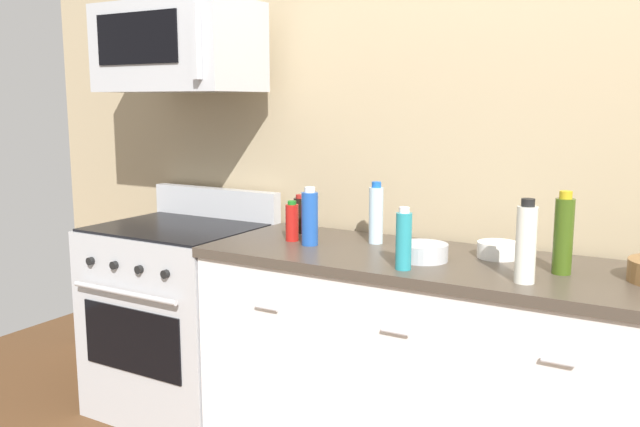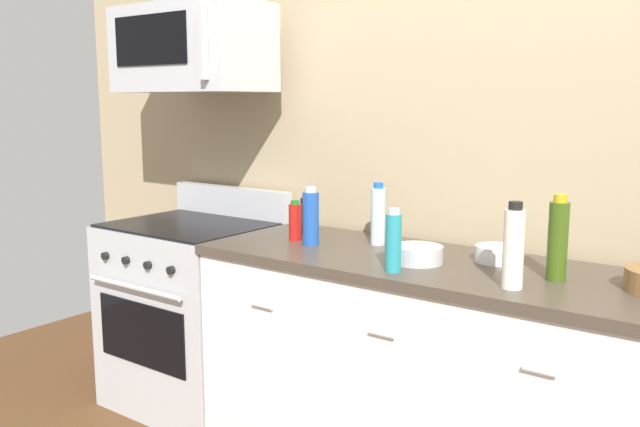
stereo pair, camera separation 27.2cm
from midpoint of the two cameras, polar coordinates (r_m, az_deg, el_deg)
back_wall at (r=2.81m, az=20.92°, el=5.65°), size 5.44×0.10×2.70m
counter_unit at (r=2.63m, az=17.25°, el=-14.45°), size 2.35×0.66×0.92m
range_oven at (r=3.41m, az=-8.41°, el=-8.34°), size 0.76×0.69×1.07m
microwave at (r=3.29m, az=-8.40°, el=13.63°), size 0.74×0.44×0.40m
bottle_soy_sauce_dark at (r=3.03m, az=1.43°, el=-0.11°), size 0.06×0.06×0.17m
bottle_hot_sauce_red at (r=2.86m, az=0.60°, el=-0.70°), size 0.06×0.06×0.17m
bottle_olive_oil at (r=2.40m, az=22.64°, el=-2.10°), size 0.07×0.07×0.29m
bottle_vinegar_white at (r=2.25m, az=19.48°, el=-2.77°), size 0.07×0.07×0.28m
bottle_dish_soap at (r=2.37m, az=9.54°, el=-2.41°), size 0.06×0.06×0.22m
bottle_water_clear at (r=2.79m, az=7.73°, el=-0.17°), size 0.06×0.06×0.26m
bottle_soda_blue at (r=2.76m, az=2.02°, el=-0.36°), size 0.07×0.07×0.24m
bowl_white_ceramic at (r=2.61m, az=17.66°, el=-3.27°), size 0.16×0.16×0.06m
bowl_steel_prep at (r=2.52m, az=11.34°, el=-3.39°), size 0.19×0.19×0.06m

